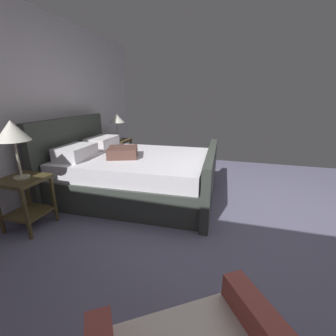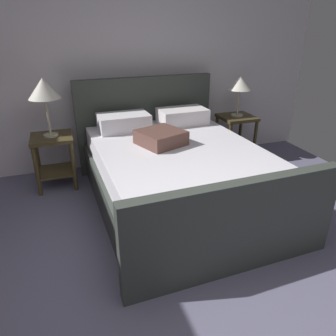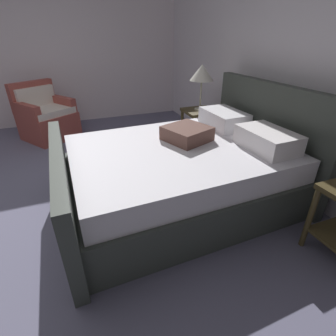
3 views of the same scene
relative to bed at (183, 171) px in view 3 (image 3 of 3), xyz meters
The scene contains 7 objects.
ground_plane 1.90m from the bed, 104.87° to the right, with size 5.61×6.05×0.02m, color slate.
wall_back 1.66m from the bed, 110.42° to the left, with size 5.73×0.12×2.57m, color silver.
wall_side_left 3.91m from the bed, 151.68° to the right, with size 0.12×6.17×2.57m, color silver.
bed is the anchor object (origin of this frame).
nightstand_left 1.41m from the bed, 146.22° to the left, with size 0.44×0.44×0.60m.
table_lamp_left 1.60m from the bed, 146.22° to the left, with size 0.33×0.33×0.62m.
armchair 2.85m from the bed, 151.08° to the right, with size 1.01×1.01×0.90m.
Camera 3 is at (2.56, 0.85, 1.60)m, focal length 27.18 mm.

